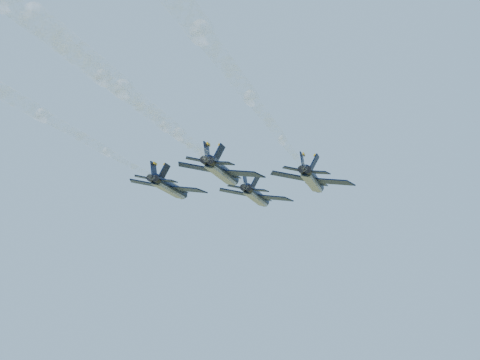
% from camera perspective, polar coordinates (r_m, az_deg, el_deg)
% --- Properties ---
extents(jet_lead, '(13.20, 17.05, 4.17)m').
position_cam_1_polar(jet_lead, '(127.13, 1.30, -1.25)').
color(jet_lead, black).
extents(jet_left, '(13.20, 17.05, 4.17)m').
position_cam_1_polar(jet_left, '(119.95, -5.44, -0.58)').
color(jet_left, black).
extents(jet_right, '(13.20, 17.05, 4.17)m').
position_cam_1_polar(jet_right, '(113.89, 5.67, 0.00)').
color(jet_right, black).
extents(jet_slot, '(13.20, 17.05, 4.17)m').
position_cam_1_polar(jet_slot, '(107.42, -1.37, 0.64)').
color(jet_slot, black).
extents(smoke_trail_lead, '(4.88, 68.78, 2.46)m').
position_cam_1_polar(smoke_trail_lead, '(78.44, -7.30, 5.33)').
color(smoke_trail_lead, white).
extents(smoke_trail_right, '(4.88, 68.78, 2.46)m').
position_cam_1_polar(smoke_trail_right, '(64.55, -1.40, 8.96)').
color(smoke_trail_right, white).
extents(smoke_trail_slot, '(4.88, 68.78, 2.46)m').
position_cam_1_polar(smoke_trail_slot, '(60.85, -14.90, 10.66)').
color(smoke_trail_slot, white).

